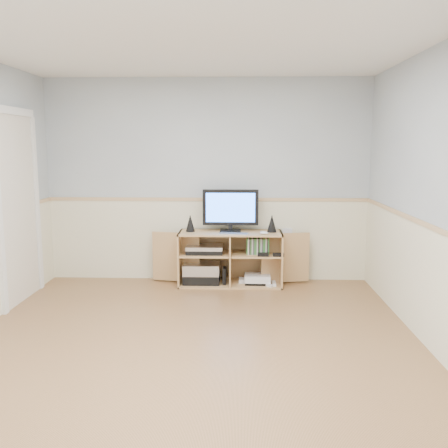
{
  "coord_description": "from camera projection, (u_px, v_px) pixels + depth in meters",
  "views": [
    {
      "loc": [
        0.41,
        -3.94,
        1.69
      ],
      "look_at": [
        0.24,
        1.2,
        0.87
      ],
      "focal_mm": 40.0,
      "sensor_mm": 36.0,
      "label": 1
    }
  ],
  "objects": [
    {
      "name": "room",
      "position": [
        183.0,
        203.0,
        4.09
      ],
      "size": [
        4.04,
        4.54,
        2.54
      ],
      "color": "#A47048",
      "rests_on": "ground"
    },
    {
      "name": "media_cabinet",
      "position": [
        230.0,
        257.0,
        6.12
      ],
      "size": [
        1.94,
        0.47,
        0.65
      ],
      "color": "tan",
      "rests_on": "floor"
    },
    {
      "name": "monitor",
      "position": [
        231.0,
        209.0,
        6.02
      ],
      "size": [
        0.67,
        0.18,
        0.51
      ],
      "color": "black",
      "rests_on": "media_cabinet"
    },
    {
      "name": "speaker_left",
      "position": [
        190.0,
        223.0,
        6.03
      ],
      "size": [
        0.11,
        0.11,
        0.21
      ],
      "primitive_type": "cone",
      "color": "black",
      "rests_on": "media_cabinet"
    },
    {
      "name": "speaker_right",
      "position": [
        272.0,
        223.0,
        6.0
      ],
      "size": [
        0.11,
        0.11,
        0.21
      ],
      "primitive_type": "cone",
      "color": "black",
      "rests_on": "media_cabinet"
    },
    {
      "name": "keyboard",
      "position": [
        234.0,
        234.0,
        5.87
      ],
      "size": [
        0.35,
        0.19,
        0.01
      ],
      "primitive_type": "cube",
      "rotation": [
        0.0,
        0.0,
        -0.17
      ],
      "color": "silver",
      "rests_on": "media_cabinet"
    },
    {
      "name": "mouse",
      "position": [
        264.0,
        233.0,
        5.86
      ],
      "size": [
        0.11,
        0.09,
        0.04
      ],
      "primitive_type": "ellipsoid",
      "rotation": [
        0.0,
        0.0,
        -0.3
      ],
      "color": "white",
      "rests_on": "media_cabinet"
    },
    {
      "name": "av_components",
      "position": [
        203.0,
        267.0,
        6.09
      ],
      "size": [
        0.52,
        0.33,
        0.47
      ],
      "color": "black",
      "rests_on": "media_cabinet"
    },
    {
      "name": "game_consoles",
      "position": [
        256.0,
        279.0,
        6.08
      ],
      "size": [
        0.45,
        0.3,
        0.11
      ],
      "color": "white",
      "rests_on": "media_cabinet"
    },
    {
      "name": "game_cases",
      "position": [
        258.0,
        246.0,
        6.01
      ],
      "size": [
        0.27,
        0.14,
        0.19
      ],
      "primitive_type": "cube",
      "color": "#3F8C3F",
      "rests_on": "media_cabinet"
    },
    {
      "name": "wall_outlet",
      "position": [
        287.0,
        233.0,
        6.24
      ],
      "size": [
        0.12,
        0.03,
        0.12
      ],
      "primitive_type": "cube",
      "color": "white",
      "rests_on": "wall_back"
    }
  ]
}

